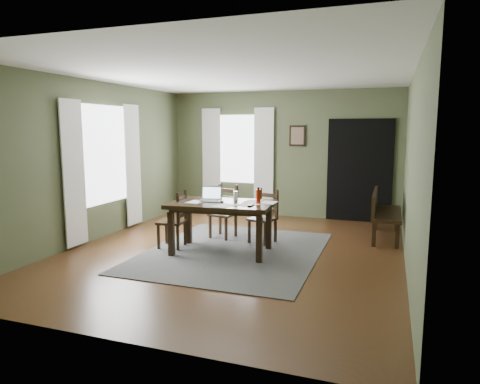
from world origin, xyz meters
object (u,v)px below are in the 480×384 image
at_px(bench, 382,210).
at_px(laptop, 211,197).
at_px(chair_back_left, 224,212).
at_px(chair_end, 175,220).
at_px(water_bottle, 258,196).
at_px(chair_back_right, 264,217).
at_px(dining_table, 221,209).

distance_m(bench, laptop, 3.04).
bearing_deg(chair_back_left, laptop, -73.06).
xyz_separation_m(bench, laptop, (-2.52, -1.67, 0.35)).
distance_m(chair_end, water_bottle, 1.45).
bearing_deg(water_bottle, chair_end, -177.14).
bearing_deg(bench, chair_back_right, 117.66).
bearing_deg(chair_back_right, water_bottle, -63.30).
xyz_separation_m(dining_table, laptop, (-0.21, 0.09, 0.15)).
xyz_separation_m(laptop, water_bottle, (0.77, -0.01, 0.06)).
bearing_deg(water_bottle, chair_back_right, 98.97).
distance_m(dining_table, water_bottle, 0.61).
xyz_separation_m(chair_back_left, bench, (2.61, 0.86, 0.04)).
bearing_deg(chair_back_left, chair_back_right, 2.19).
relative_size(dining_table, chair_end, 1.79).
xyz_separation_m(chair_back_right, laptop, (-0.66, -0.70, 0.41)).
bearing_deg(chair_back_left, bench, 28.72).
xyz_separation_m(chair_back_left, laptop, (0.09, -0.81, 0.39)).
relative_size(chair_end, water_bottle, 3.66).
xyz_separation_m(chair_end, water_bottle, (1.37, 0.07, 0.45)).
height_order(bench, laptop, laptop).
height_order(dining_table, chair_back_right, chair_back_right).
relative_size(chair_end, laptop, 2.50).
distance_m(chair_back_right, bench, 2.10).
relative_size(chair_end, bench, 0.62).
bearing_deg(water_bottle, dining_table, -172.09).
xyz_separation_m(dining_table, bench, (2.31, 1.76, -0.20)).
bearing_deg(dining_table, chair_back_left, 103.54).
distance_m(chair_back_right, laptop, 1.04).
xyz_separation_m(dining_table, water_bottle, (0.57, 0.08, 0.21)).
bearing_deg(water_bottle, bench, 44.00).
bearing_deg(chair_back_right, laptop, -115.72).
bearing_deg(bench, laptop, 123.57).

